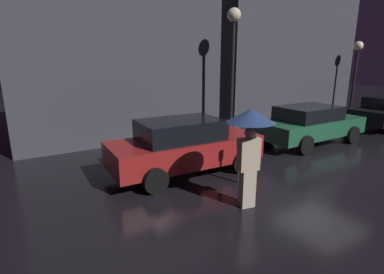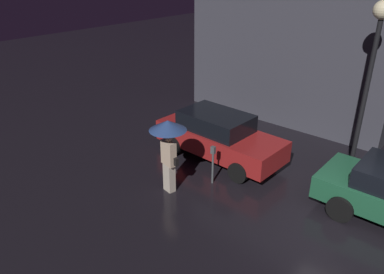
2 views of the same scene
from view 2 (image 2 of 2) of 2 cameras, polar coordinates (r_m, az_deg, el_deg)
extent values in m
plane|color=black|center=(9.79, 22.02, -14.12)|extent=(60.00, 60.00, 0.00)
cube|color=#3D3D47|center=(15.74, 15.89, 15.34)|extent=(8.10, 3.00, 6.90)
cube|color=maroon|center=(12.17, 4.21, -0.44)|extent=(4.32, 1.80, 0.68)
cube|color=black|center=(12.01, 3.65, 2.42)|extent=(2.26, 1.53, 0.55)
cylinder|color=black|center=(12.33, 11.41, -2.31)|extent=(0.63, 0.22, 0.63)
cylinder|color=black|center=(11.07, 7.09, -5.36)|extent=(0.63, 0.22, 0.63)
cylinder|color=black|center=(13.64, 1.80, 0.99)|extent=(0.63, 0.22, 0.63)
cylinder|color=black|center=(12.51, -2.97, -1.38)|extent=(0.63, 0.22, 0.63)
cylinder|color=black|center=(11.63, 24.72, -5.99)|extent=(0.67, 0.22, 0.67)
cylinder|color=black|center=(10.16, 21.66, -10.13)|extent=(0.67, 0.22, 0.67)
cube|color=beige|center=(10.56, -3.48, -6.15)|extent=(0.35, 0.27, 0.84)
cube|color=#D1B293|center=(10.18, -3.59, -2.43)|extent=(0.49, 0.29, 0.70)
sphere|color=tan|center=(9.97, -3.66, -0.06)|extent=(0.23, 0.23, 0.23)
cylinder|color=black|center=(10.06, -3.63, -1.07)|extent=(0.02, 0.02, 0.82)
cone|color=navy|center=(9.83, -3.72, 1.80)|extent=(1.01, 1.01, 0.28)
cube|color=black|center=(10.11, -2.53, -3.75)|extent=(0.18, 0.13, 0.22)
cylinder|color=#4C5154|center=(10.86, 3.17, -4.80)|extent=(0.06, 0.06, 0.97)
cube|color=#4C5154|center=(10.57, 3.25, -2.00)|extent=(0.12, 0.10, 0.22)
cylinder|color=black|center=(12.21, 24.80, 5.36)|extent=(0.14, 0.14, 4.48)
sphere|color=#F9EAB7|center=(11.71, 27.09, 16.88)|extent=(0.52, 0.52, 0.52)
camera|label=1|loc=(11.01, -37.68, 5.22)|focal=28.00mm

